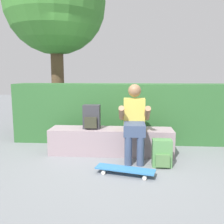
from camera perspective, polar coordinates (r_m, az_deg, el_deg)
name	(u,v)px	position (r m, az deg, el deg)	size (l,w,h in m)	color
ground_plane	(109,161)	(3.92, -0.62, -11.21)	(24.00, 24.00, 0.00)	slate
bench_main	(111,141)	(4.21, -0.20, -6.74)	(2.06, 0.46, 0.43)	gray
person_skater	(134,119)	(3.89, 5.18, -1.72)	(0.49, 0.62, 1.18)	gold
skateboard_near_person	(125,170)	(3.39, 3.03, -13.13)	(0.82, 0.39, 0.09)	teal
backpack_on_bench	(92,117)	(4.14, -4.73, -1.20)	(0.28, 0.23, 0.40)	#333338
backpack_on_ground	(162,154)	(3.71, 11.46, -9.38)	(0.28, 0.23, 0.40)	#51894C
hedge_row	(139,113)	(4.94, 6.33, -0.20)	(4.92, 0.60, 1.15)	#2E5F2F
tree_behind_bench	(55,4)	(6.28, -12.97, 23.06)	(2.31, 2.31, 4.10)	brown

